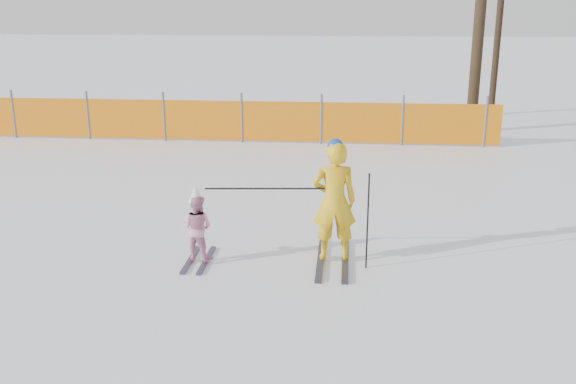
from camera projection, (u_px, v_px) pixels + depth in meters
name	position (u px, v px, depth m)	size (l,w,h in m)	color
ground	(284.00, 276.00, 8.36)	(120.00, 120.00, 0.00)	white
adult	(334.00, 202.00, 8.62)	(0.64, 1.54, 1.73)	black
child	(197.00, 227.00, 8.72)	(0.52, 0.98, 1.10)	black
ski_poles	(311.00, 203.00, 8.51)	(2.19, 0.21, 1.32)	black
safety_fence	(171.00, 119.00, 16.30)	(16.42, 0.06, 1.25)	#595960
tree_trunks	(512.00, 22.00, 17.70)	(3.93, 3.14, 6.25)	#2F2215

